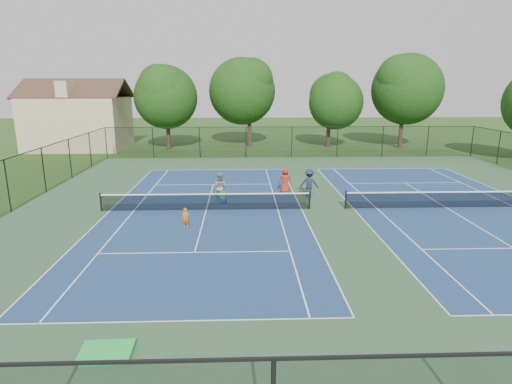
{
  "coord_description": "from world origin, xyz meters",
  "views": [
    {
      "loc": [
        -4.96,
        -23.61,
        7.01
      ],
      "look_at": [
        -4.18,
        -1.0,
        1.3
      ],
      "focal_mm": 30.0,
      "sensor_mm": 36.0,
      "label": 1
    }
  ],
  "objects_px": {
    "tree_back_a": "(166,94)",
    "child_player": "(186,218)",
    "tree_back_d": "(405,86)",
    "ball_crate": "(223,201)",
    "bystander_c": "(285,181)",
    "ball_hopper": "(223,195)",
    "tree_back_b": "(249,88)",
    "instructor": "(220,187)",
    "clapboard_house": "(79,121)",
    "tree_back_c": "(330,98)",
    "bystander_b": "(309,183)"
  },
  "relations": [
    {
      "from": "tree_back_b",
      "to": "bystander_b",
      "type": "distance_m",
      "value": 24.23
    },
    {
      "from": "ball_crate",
      "to": "ball_hopper",
      "type": "bearing_deg",
      "value": 0.0
    },
    {
      "from": "tree_back_a",
      "to": "instructor",
      "type": "relative_size",
      "value": 5.07
    },
    {
      "from": "tree_back_b",
      "to": "bystander_c",
      "type": "relative_size",
      "value": 5.76
    },
    {
      "from": "tree_back_a",
      "to": "child_player",
      "type": "distance_m",
      "value": 28.06
    },
    {
      "from": "tree_back_d",
      "to": "ball_crate",
      "type": "xyz_separation_m",
      "value": [
        -19.09,
        -22.54,
        -6.67
      ]
    },
    {
      "from": "tree_back_a",
      "to": "child_player",
      "type": "bearing_deg",
      "value": -79.08
    },
    {
      "from": "tree_back_b",
      "to": "ball_hopper",
      "type": "distance_m",
      "value": 25.37
    },
    {
      "from": "bystander_c",
      "to": "ball_crate",
      "type": "distance_m",
      "value": 4.62
    },
    {
      "from": "tree_back_c",
      "to": "ball_crate",
      "type": "relative_size",
      "value": 22.03
    },
    {
      "from": "tree_back_d",
      "to": "instructor",
      "type": "distance_m",
      "value": 29.94
    },
    {
      "from": "instructor",
      "to": "tree_back_d",
      "type": "bearing_deg",
      "value": -107.92
    },
    {
      "from": "bystander_c",
      "to": "ball_hopper",
      "type": "relative_size",
      "value": 4.26
    },
    {
      "from": "child_player",
      "to": "ball_crate",
      "type": "bearing_deg",
      "value": 68.68
    },
    {
      "from": "tree_back_a",
      "to": "instructor",
      "type": "distance_m",
      "value": 23.69
    },
    {
      "from": "tree_back_c",
      "to": "tree_back_d",
      "type": "distance_m",
      "value": 8.17
    },
    {
      "from": "tree_back_b",
      "to": "bystander_b",
      "type": "bearing_deg",
      "value": -81.85
    },
    {
      "from": "tree_back_b",
      "to": "ball_crate",
      "type": "distance_m",
      "value": 25.45
    },
    {
      "from": "bystander_c",
      "to": "ball_crate",
      "type": "bearing_deg",
      "value": 36.49
    },
    {
      "from": "tree_back_c",
      "to": "instructor",
      "type": "height_order",
      "value": "tree_back_c"
    },
    {
      "from": "tree_back_c",
      "to": "clapboard_house",
      "type": "bearing_deg",
      "value": -180.0
    },
    {
      "from": "tree_back_a",
      "to": "tree_back_d",
      "type": "distance_m",
      "value": 26.01
    },
    {
      "from": "bystander_b",
      "to": "bystander_c",
      "type": "distance_m",
      "value": 1.74
    },
    {
      "from": "tree_back_c",
      "to": "ball_hopper",
      "type": "height_order",
      "value": "tree_back_c"
    },
    {
      "from": "clapboard_house",
      "to": "child_player",
      "type": "height_order",
      "value": "clapboard_house"
    },
    {
      "from": "tree_back_b",
      "to": "instructor",
      "type": "relative_size",
      "value": 5.55
    },
    {
      "from": "ball_hopper",
      "to": "child_player",
      "type": "bearing_deg",
      "value": -110.84
    },
    {
      "from": "tree_back_d",
      "to": "ball_hopper",
      "type": "relative_size",
      "value": 25.32
    },
    {
      "from": "tree_back_b",
      "to": "child_player",
      "type": "bearing_deg",
      "value": -97.44
    },
    {
      "from": "tree_back_a",
      "to": "tree_back_c",
      "type": "relative_size",
      "value": 1.09
    },
    {
      "from": "tree_back_a",
      "to": "bystander_c",
      "type": "xyz_separation_m",
      "value": [
        10.91,
        -20.32,
        -5.17
      ]
    },
    {
      "from": "child_player",
      "to": "instructor",
      "type": "height_order",
      "value": "instructor"
    },
    {
      "from": "clapboard_house",
      "to": "ball_crate",
      "type": "bearing_deg",
      "value": -54.3
    },
    {
      "from": "child_player",
      "to": "ball_crate",
      "type": "height_order",
      "value": "child_player"
    },
    {
      "from": "child_player",
      "to": "tree_back_d",
      "type": "bearing_deg",
      "value": 51.94
    },
    {
      "from": "tree_back_a",
      "to": "ball_hopper",
      "type": "relative_size",
      "value": 22.36
    },
    {
      "from": "ball_hopper",
      "to": "tree_back_b",
      "type": "bearing_deg",
      "value": 85.14
    },
    {
      "from": "tree_back_b",
      "to": "instructor",
      "type": "bearing_deg",
      "value": -95.4
    },
    {
      "from": "tree_back_a",
      "to": "bystander_b",
      "type": "relative_size",
      "value": 5.03
    },
    {
      "from": "tree_back_b",
      "to": "ball_crate",
      "type": "xyz_separation_m",
      "value": [
        -2.09,
        -24.54,
        -6.44
      ]
    },
    {
      "from": "tree_back_d",
      "to": "bystander_c",
      "type": "distance_m",
      "value": 26.0
    },
    {
      "from": "tree_back_d",
      "to": "ball_crate",
      "type": "height_order",
      "value": "tree_back_d"
    },
    {
      "from": "tree_back_a",
      "to": "tree_back_b",
      "type": "distance_m",
      "value": 9.24
    },
    {
      "from": "tree_back_d",
      "to": "instructor",
      "type": "xyz_separation_m",
      "value": [
        -19.28,
        -22.13,
        -5.92
      ]
    },
    {
      "from": "tree_back_d",
      "to": "clapboard_house",
      "type": "bearing_deg",
      "value": 178.41
    },
    {
      "from": "child_player",
      "to": "bystander_c",
      "type": "bearing_deg",
      "value": 49.07
    },
    {
      "from": "tree_back_b",
      "to": "ball_hopper",
      "type": "relative_size",
      "value": 24.51
    },
    {
      "from": "tree_back_b",
      "to": "child_player",
      "type": "xyz_separation_m",
      "value": [
        -3.79,
        -29.01,
        -6.09
      ]
    },
    {
      "from": "instructor",
      "to": "bystander_b",
      "type": "xyz_separation_m",
      "value": [
        5.62,
        0.82,
        0.01
      ]
    },
    {
      "from": "tree_back_a",
      "to": "ball_crate",
      "type": "xyz_separation_m",
      "value": [
        6.91,
        -22.54,
        -5.89
      ]
    }
  ]
}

